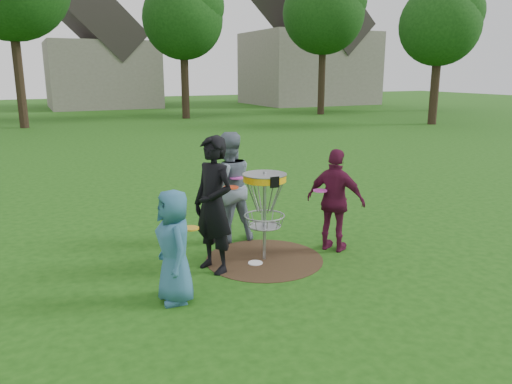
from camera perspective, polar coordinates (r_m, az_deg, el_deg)
name	(u,v)px	position (r m, az deg, el deg)	size (l,w,h in m)	color
ground	(264,259)	(7.74, 0.96, -7.69)	(100.00, 100.00, 0.00)	#19470F
dirt_patch	(264,259)	(7.74, 0.96, -7.66)	(1.80, 1.80, 0.01)	#47331E
player_blue	(174,246)	(6.25, -9.33, -6.15)	(0.70, 0.46, 1.44)	#2F6282
player_black	(213,205)	(7.06, -4.88, -1.48)	(0.71, 0.47, 1.96)	black
player_grey	(228,187)	(8.36, -3.21, 0.56)	(0.90, 0.70, 1.85)	slate
player_maroon	(336,201)	(7.99, 9.08, -0.98)	(0.96, 0.40, 1.65)	#5B1533
disc_on_grass	(255,263)	(7.57, -0.08, -8.13)	(0.22, 0.22, 0.02)	white
disc_golf_basket	(265,195)	(7.43, 0.99, -0.35)	(0.66, 0.67, 1.38)	#9EA0A5
held_discs	(247,194)	(7.31, -0.99, -0.28)	(2.52, 1.69, 0.34)	gold
tree_row	(88,0)	(27.58, -18.67, 20.07)	(51.20, 17.42, 9.90)	#38281C
house_row	(129,53)	(40.34, -14.36, 15.17)	(44.50, 10.65, 11.62)	gray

